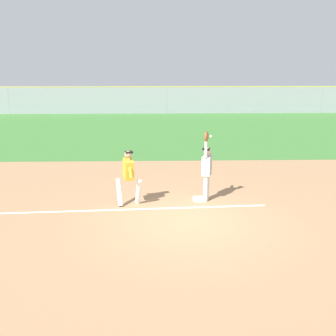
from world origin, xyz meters
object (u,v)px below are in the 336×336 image
Objects in this scene: parked_car_silver at (67,103)px; parked_car_blue at (129,102)px; baseball at (211,136)px; parked_car_tan at (184,102)px; first_base at (199,199)px; runner at (129,174)px; parked_car_white at (235,102)px; fielder at (207,167)px.

parked_car_silver is 1.00× the size of parked_car_blue.
parked_car_tan is (0.86, 25.17, -1.44)m from baseball.
parked_car_silver is at bearing 111.19° from baseball.
first_base is 2.11m from baseball.
parked_car_silver is at bearing 110.76° from first_base.
runner is 26.77m from parked_car_white.
parked_car_white is at bearing 0.80° from parked_car_blue.
runner is at bearing -87.22° from parked_car_blue.
baseball is 0.02× the size of parked_car_silver.
first_base is 5.14× the size of baseball.
baseball is (2.51, 0.18, 1.12)m from runner.
parked_car_silver is at bearing 176.76° from parked_car_white.
parked_car_blue and parked_car_tan have the same top height.
baseball is at bearing -81.53° from parked_car_blue.
fielder reaches higher than runner.
baseball is at bearing -95.03° from parked_car_tan.
fielder reaches higher than parked_car_silver.
parked_car_white is at bearing 55.70° from runner.
parked_car_white is (5.61, 25.32, -1.44)m from baseball.
runner is at bearing 26.11° from fielder.
baseball is at bearing 130.32° from fielder.
fielder is 1.02m from baseball.
first_base is at bearing -6.89° from runner.
parked_car_white is at bearing 0.47° from parked_car_silver.
runner reaches higher than parked_car_tan.
parked_car_white is at bearing 76.80° from first_base.
runner is 0.38× the size of parked_car_white.
parked_car_blue reaches higher than first_base.
parked_car_silver and parked_car_tan have the same top height.
parked_car_silver is 0.98× the size of parked_car_white.
parked_car_white is (5.68, 25.14, -0.45)m from fielder.
runner is at bearing -100.64° from parked_car_tan.
parked_car_silver is 0.99× the size of parked_car_tan.
runner reaches higher than first_base.
first_base is 0.22× the size of runner.
parked_car_blue is 4.94m from parked_car_tan.
parked_car_blue is at bearing 98.67° from first_base.
first_base is 2.45m from runner.
parked_car_white is at bearing -1.20° from parked_car_tan.
baseball is 0.02× the size of parked_car_blue.
first_base is 26.47m from parked_car_silver.
parked_car_blue is at bearing 76.91° from runner.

